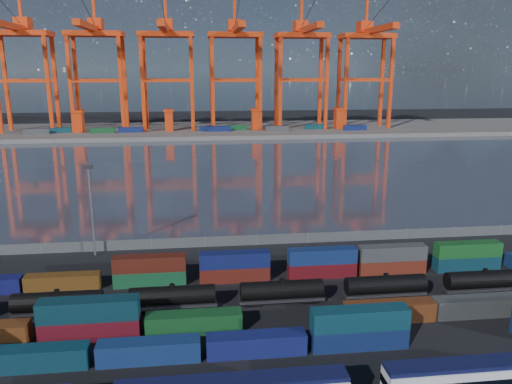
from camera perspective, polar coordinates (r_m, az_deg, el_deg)
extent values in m
plane|color=black|center=(71.27, 2.94, -13.65)|extent=(700.00, 700.00, 0.00)
plane|color=#323949|center=(170.83, -2.98, 2.71)|extent=(700.00, 700.00, 0.00)
cube|color=#514F4C|center=(274.36, -4.49, 7.10)|extent=(700.00, 70.00, 2.00)
cone|color=#1E2630|center=(1687.19, 0.47, 20.51)|extent=(1040.00, 1040.00, 460.00)
cone|color=#1E2630|center=(1777.98, 14.07, 18.48)|extent=(960.00, 960.00, 380.00)
cone|color=#1E2630|center=(1923.65, 24.20, 16.14)|extent=(840.00, 840.00, 300.00)
cube|color=#0E1135|center=(50.04, -2.69, -20.76)|extent=(22.05, 2.38, 0.44)
cube|color=silver|center=(58.58, 25.21, -18.77)|extent=(22.05, 2.65, 3.35)
cube|color=#0E1135|center=(57.62, 25.41, -17.16)|extent=(22.05, 2.38, 0.44)
cube|color=black|center=(58.40, 25.25, -18.47)|extent=(22.07, 2.73, 0.88)
cube|color=#0C3142|center=(64.16, -23.94, -16.96)|extent=(11.80, 2.40, 2.56)
cube|color=navy|center=(61.65, -12.12, -17.32)|extent=(11.80, 2.40, 2.56)
cube|color=navy|center=(61.66, 0.04, -16.98)|extent=(11.80, 2.40, 2.56)
cube|color=#101F50|center=(64.17, 11.68, -15.97)|extent=(11.80, 2.40, 2.56)
cube|color=#0D3747|center=(62.95, 11.80, -13.94)|extent=(11.80, 2.40, 2.56)
cube|color=#560D18|center=(67.94, -18.40, -14.59)|extent=(12.25, 2.49, 2.65)
cube|color=#0B2D39|center=(66.75, -18.58, -12.58)|extent=(12.25, 2.49, 2.65)
cube|color=#13491F|center=(66.51, -7.08, -14.59)|extent=(12.25, 2.49, 2.65)
cube|color=#5D2C12|center=(71.05, 15.00, -13.03)|extent=(12.25, 2.49, 2.65)
cube|color=#3C4041|center=(76.35, 23.94, -11.84)|extent=(12.25, 2.49, 2.65)
cube|color=#5A3712|center=(83.14, -21.20, -9.54)|extent=(11.15, 2.27, 2.41)
cube|color=#144C2A|center=(80.82, -12.01, -9.55)|extent=(11.15, 2.27, 2.41)
cube|color=#4C180F|center=(79.91, -12.09, -7.96)|extent=(11.15, 2.27, 2.41)
cube|color=#551811|center=(80.61, -2.45, -9.31)|extent=(11.15, 2.27, 2.41)
cube|color=#101850|center=(79.70, -2.47, -7.71)|extent=(11.15, 2.27, 2.41)
cube|color=#570D12|center=(82.79, 7.53, -8.78)|extent=(11.15, 2.27, 2.41)
cube|color=navy|center=(81.90, 7.58, -7.22)|extent=(11.15, 2.27, 2.41)
cube|color=maroon|center=(86.35, 15.23, -8.19)|extent=(11.15, 2.27, 2.41)
cube|color=#3E4143|center=(85.50, 15.33, -6.69)|extent=(11.15, 2.27, 2.41)
cube|color=#0C3241|center=(91.96, 22.92, -7.46)|extent=(11.15, 2.27, 2.41)
cube|color=#175620|center=(91.16, 23.06, -6.04)|extent=(11.15, 2.27, 2.41)
cylinder|color=black|center=(74.73, -21.71, -11.52)|extent=(11.90, 2.65, 2.65)
cylinder|color=black|center=(74.14, -21.82, -10.50)|extent=(0.73, 0.73, 0.46)
cube|color=black|center=(75.35, -21.61, -12.53)|extent=(12.35, 1.83, 0.37)
cube|color=black|center=(76.67, -24.64, -12.67)|extent=(2.29, 1.65, 0.55)
cube|color=black|center=(74.55, -18.45, -12.86)|extent=(2.29, 1.65, 0.55)
cylinder|color=black|center=(72.25, -9.52, -11.57)|extent=(11.90, 2.65, 2.65)
cylinder|color=black|center=(71.64, -9.56, -10.51)|extent=(0.73, 0.73, 0.46)
cube|color=black|center=(72.89, -9.47, -12.61)|extent=(12.35, 1.83, 0.37)
cube|color=black|center=(73.39, -12.75, -12.90)|extent=(2.29, 1.65, 0.55)
cube|color=black|center=(72.94, -6.14, -12.79)|extent=(2.29, 1.65, 0.55)
cylinder|color=black|center=(73.05, 2.95, -11.09)|extent=(11.90, 2.65, 2.65)
cylinder|color=black|center=(72.45, 2.96, -10.04)|extent=(0.73, 0.73, 0.46)
cube|color=black|center=(73.68, 2.94, -12.12)|extent=(12.35, 1.83, 0.37)
cube|color=black|center=(73.31, -0.32, -12.56)|extent=(2.29, 1.65, 0.55)
cube|color=black|center=(74.59, 6.12, -12.16)|extent=(2.29, 1.65, 0.55)
cylinder|color=black|center=(77.03, 14.58, -10.18)|extent=(11.90, 2.65, 2.65)
cylinder|color=black|center=(76.45, 14.64, -9.18)|extent=(0.73, 0.73, 0.46)
cube|color=black|center=(77.62, 14.51, -11.17)|extent=(12.35, 1.83, 0.37)
cube|color=black|center=(76.44, 11.55, -11.71)|extent=(2.29, 1.65, 0.55)
cube|color=black|center=(79.30, 17.32, -11.11)|extent=(2.29, 1.65, 0.55)
cylinder|color=black|center=(83.73, 24.64, -9.06)|extent=(11.90, 2.65, 2.65)
cylinder|color=black|center=(83.20, 24.74, -8.12)|extent=(0.73, 0.73, 0.46)
cube|color=black|center=(84.27, 24.54, -9.98)|extent=(12.35, 1.83, 0.37)
cube|color=black|center=(82.42, 22.02, -10.54)|extent=(2.29, 1.65, 0.55)
cube|color=black|center=(86.56, 26.88, -9.87)|extent=(2.29, 1.65, 0.55)
cube|color=#595B5E|center=(96.36, 0.14, -5.49)|extent=(160.00, 0.06, 2.00)
cylinder|color=slate|center=(100.00, -23.39, -5.88)|extent=(0.12, 0.12, 2.20)
cylinder|color=slate|center=(97.57, -17.73, -5.86)|extent=(0.12, 0.12, 2.20)
cylinder|color=slate|center=(96.12, -11.84, -5.78)|extent=(0.12, 0.12, 2.20)
cylinder|color=slate|center=(95.71, -5.84, -5.64)|extent=(0.12, 0.12, 2.20)
cylinder|color=slate|center=(96.33, 0.14, -5.43)|extent=(0.12, 0.12, 2.20)
cylinder|color=slate|center=(97.98, 5.98, -5.17)|extent=(0.12, 0.12, 2.20)
cylinder|color=slate|center=(100.60, 11.57, -4.88)|extent=(0.12, 0.12, 2.20)
cylinder|color=slate|center=(104.11, 16.82, -4.56)|extent=(0.12, 0.12, 2.20)
cylinder|color=slate|center=(108.44, 21.68, -4.22)|extent=(0.12, 0.12, 2.20)
cylinder|color=slate|center=(113.49, 26.14, -3.89)|extent=(0.12, 0.12, 2.20)
cylinder|color=slate|center=(93.66, -18.26, -2.29)|extent=(0.36, 0.36, 16.00)
cube|color=black|center=(91.81, -18.64, 2.70)|extent=(1.60, 0.40, 0.60)
cube|color=#EA3B10|center=(290.49, -26.66, 10.84)|extent=(1.78, 1.78, 50.14)
cube|color=#EA3B10|center=(270.41, -22.63, 11.12)|extent=(1.78, 1.78, 50.14)
cube|color=#EA3B10|center=(283.32, -21.90, 11.26)|extent=(1.78, 1.78, 50.14)
cube|color=#EA3B10|center=(273.86, -25.19, 11.43)|extent=(24.51, 1.56, 1.56)
cube|color=#EA3B10|center=(286.61, -24.36, 11.56)|extent=(24.51, 1.56, 1.56)
cube|color=#EA3B10|center=(280.71, -25.25, 16.08)|extent=(27.85, 15.60, 2.45)
cube|color=#EA3B10|center=(268.17, -26.20, 16.63)|extent=(3.34, 53.48, 2.79)
cube|color=#EA3B10|center=(285.31, -25.07, 17.06)|extent=(6.68, 8.91, 5.57)
cube|color=#EA3B10|center=(283.97, -25.39, 18.75)|extent=(1.34, 1.34, 17.83)
cylinder|color=black|center=(266.32, -26.58, 18.32)|extent=(0.27, 45.86, 15.13)
cube|color=#EA3B10|center=(267.82, -20.43, 11.30)|extent=(1.78, 1.78, 50.14)
cube|color=#EA3B10|center=(280.85, -19.80, 11.43)|extent=(1.78, 1.78, 50.14)
cube|color=#EA3B10|center=(263.30, -15.13, 11.65)|extent=(1.78, 1.78, 50.14)
cube|color=#EA3B10|center=(276.54, -14.74, 11.75)|extent=(1.78, 1.78, 50.14)
cube|color=#EA3B10|center=(265.22, -17.84, 12.02)|extent=(24.51, 1.56, 1.56)
cube|color=#EA3B10|center=(278.37, -17.33, 12.11)|extent=(24.51, 1.56, 1.56)
cube|color=#EA3B10|center=(272.29, -17.94, 16.81)|extent=(27.85, 15.60, 2.45)
cube|color=#EA3B10|center=(259.34, -18.55, 17.44)|extent=(3.34, 53.48, 2.79)
cube|color=#EA3B10|center=(277.03, -17.84, 17.80)|extent=(6.68, 8.91, 5.57)
cube|color=#EA3B10|center=(275.65, -18.06, 19.55)|extent=(1.34, 1.34, 17.83)
cylinder|color=black|center=(257.43, -18.81, 19.20)|extent=(0.27, 45.86, 15.13)
cube|color=#EA3B10|center=(262.04, -12.82, 11.77)|extent=(1.78, 1.78, 50.14)
cube|color=#EA3B10|center=(275.34, -12.54, 11.87)|extent=(1.78, 1.78, 50.14)
cube|color=#EA3B10|center=(260.72, -7.34, 11.99)|extent=(1.78, 1.78, 50.14)
cube|color=#EA3B10|center=(274.09, -7.32, 12.07)|extent=(1.78, 1.78, 50.14)
cube|color=#EA3B10|center=(261.03, -10.11, 12.44)|extent=(24.51, 1.56, 1.56)
cube|color=#EA3B10|center=(274.38, -9.96, 12.50)|extent=(24.51, 1.56, 1.56)
cube|color=#EA3B10|center=(268.21, -10.24, 17.29)|extent=(27.85, 15.60, 2.45)
cube|color=#EA3B10|center=(255.05, -10.44, 17.98)|extent=(3.34, 53.48, 2.79)
cube|color=#EA3B10|center=(273.02, -10.23, 18.28)|extent=(6.68, 8.91, 5.57)
cube|color=#EA3B10|center=(271.62, -10.34, 20.08)|extent=(1.34, 1.34, 17.83)
cylinder|color=black|center=(253.11, -10.56, 19.78)|extent=(0.27, 45.86, 15.13)
cube|color=#EA3B10|center=(260.86, -4.98, 12.05)|extent=(1.78, 1.78, 50.14)
cube|color=#EA3B10|center=(274.22, -5.08, 12.13)|extent=(1.78, 1.78, 50.14)
cube|color=#EA3B10|center=(262.83, 0.49, 12.11)|extent=(1.78, 1.78, 50.14)
cube|color=#EA3B10|center=(276.09, 0.13, 12.19)|extent=(1.78, 1.78, 50.14)
cube|color=#EA3B10|center=(261.50, -2.24, 12.64)|extent=(24.51, 1.56, 1.56)
cube|color=#EA3B10|center=(274.83, -2.47, 12.69)|extent=(24.51, 1.56, 1.56)
cube|color=#EA3B10|center=(268.67, -2.41, 17.48)|extent=(27.85, 15.60, 2.45)
cube|color=#EA3B10|center=(255.53, -2.17, 18.18)|extent=(3.34, 53.48, 2.79)
cube|color=#EA3B10|center=(273.47, -2.50, 18.47)|extent=(6.68, 8.91, 5.57)
cube|color=#EA3B10|center=(272.07, -2.48, 20.26)|extent=(1.34, 1.34, 17.83)
cylinder|color=black|center=(253.60, -2.13, 19.98)|extent=(0.27, 45.86, 15.13)
cube|color=#EA3B10|center=(264.36, 2.79, 12.10)|extent=(1.78, 1.78, 50.14)
cube|color=#EA3B10|center=(277.55, 2.33, 12.19)|extent=(1.78, 1.78, 50.14)
cube|color=#EA3B10|center=(269.50, 8.06, 12.02)|extent=(1.78, 1.78, 50.14)
cube|color=#EA3B10|center=(282.45, 7.36, 12.12)|extent=(1.78, 1.78, 50.14)
cube|color=#EA3B10|center=(266.60, 5.46, 12.61)|extent=(24.51, 1.56, 1.56)
cube|color=#EA3B10|center=(279.69, 4.88, 12.68)|extent=(24.51, 1.56, 1.56)
cube|color=#EA3B10|center=(273.64, 5.27, 17.37)|extent=(27.85, 15.60, 2.45)
cube|color=#EA3B10|center=(260.75, 5.92, 18.03)|extent=(3.34, 53.48, 2.79)
cube|color=#EA3B10|center=(278.35, 5.09, 18.35)|extent=(6.68, 8.91, 5.57)
cube|color=#EA3B10|center=(276.97, 5.23, 20.11)|extent=(1.34, 1.34, 17.83)
cylinder|color=black|center=(258.85, 6.10, 19.79)|extent=(0.27, 45.86, 15.13)
cube|color=#EA3B10|center=(272.35, 10.24, 11.96)|extent=(1.78, 1.78, 50.14)
cube|color=#EA3B10|center=(285.17, 9.45, 12.06)|extent=(1.78, 1.78, 50.14)
cube|color=#EA3B10|center=(280.42, 15.14, 11.75)|extent=(1.78, 1.78, 50.14)
cube|color=#EA3B10|center=(292.89, 14.16, 11.88)|extent=(1.78, 1.78, 50.14)
cube|color=#EA3B10|center=(276.08, 12.75, 12.38)|extent=(24.51, 1.56, 1.56)
cube|color=#EA3B10|center=(288.74, 11.86, 12.47)|extent=(24.51, 1.56, 1.56)
cube|color=#EA3B10|center=(282.88, 12.54, 17.00)|extent=(27.85, 15.60, 2.45)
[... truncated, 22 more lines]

